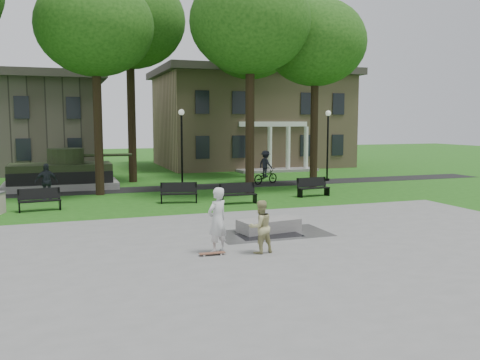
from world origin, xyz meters
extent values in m
plane|color=#1C5012|center=(0.00, 0.00, 0.00)|extent=(120.00, 120.00, 0.00)
cube|color=gray|center=(0.00, -5.00, 0.01)|extent=(22.00, 16.00, 0.02)
cube|color=black|center=(0.00, 12.00, 0.01)|extent=(44.00, 2.60, 0.01)
cube|color=#9E8460|center=(10.00, 26.00, 4.00)|extent=(16.00, 11.00, 8.00)
cube|color=#38332D|center=(10.00, 26.00, 8.30)|extent=(17.00, 12.00, 0.60)
cube|color=silver|center=(10.00, 20.50, 3.80)|extent=(6.00, 0.30, 0.40)
cube|color=#4C443D|center=(-11.00, 26.50, 3.60)|extent=(15.00, 10.00, 7.20)
cylinder|color=black|center=(-4.50, 10.50, 4.00)|extent=(0.48, 0.48, 8.00)
ellipsoid|color=#17420F|center=(-4.50, 10.50, 9.00)|extent=(6.20, 6.20, 5.27)
cylinder|color=black|center=(3.50, 8.50, 4.16)|extent=(0.50, 0.50, 8.32)
ellipsoid|color=#17420F|center=(3.50, 8.50, 9.36)|extent=(6.60, 6.60, 5.61)
cylinder|color=black|center=(8.00, 9.50, 3.84)|extent=(0.46, 0.46, 7.68)
ellipsoid|color=#17420F|center=(8.00, 9.50, 8.64)|extent=(6.00, 6.00, 5.10)
cylinder|color=black|center=(-2.00, 16.00, 4.64)|extent=(0.54, 0.54, 9.28)
ellipsoid|color=#17420F|center=(-2.00, 16.00, 10.44)|extent=(7.20, 7.20, 6.12)
cylinder|color=black|center=(6.50, 16.50, 4.32)|extent=(0.50, 0.50, 8.64)
ellipsoid|color=#17420F|center=(6.50, 16.50, 9.72)|extent=(6.40, 6.40, 5.44)
cylinder|color=black|center=(0.50, 12.30, 2.20)|extent=(0.12, 0.12, 4.40)
sphere|color=silver|center=(0.50, 12.30, 4.55)|extent=(0.36, 0.36, 0.36)
cylinder|color=black|center=(0.50, 12.30, 0.08)|extent=(0.32, 0.32, 0.16)
cylinder|color=black|center=(10.50, 12.30, 2.20)|extent=(0.12, 0.12, 4.40)
sphere|color=silver|center=(10.50, 12.30, 4.55)|extent=(0.36, 0.36, 0.36)
cylinder|color=black|center=(10.50, 12.30, 0.08)|extent=(0.32, 0.32, 0.16)
cube|color=gray|center=(-6.50, 14.00, 0.20)|extent=(6.50, 3.40, 0.40)
cube|color=#28311A|center=(-6.50, 14.00, 0.95)|extent=(5.80, 2.80, 1.10)
cube|color=black|center=(-6.50, 12.65, 0.75)|extent=(5.80, 0.35, 0.70)
cube|color=black|center=(-6.50, 15.35, 0.75)|extent=(5.80, 0.35, 0.70)
cylinder|color=#28311A|center=(-6.20, 14.00, 1.95)|extent=(2.10, 2.10, 0.90)
cylinder|color=#28311A|center=(-3.90, 14.00, 1.95)|extent=(3.20, 0.18, 0.18)
cube|color=black|center=(0.37, -1.90, 0.02)|extent=(2.20, 1.20, 0.00)
cube|color=gray|center=(0.59, -1.32, 0.24)|extent=(2.32, 1.32, 0.45)
cube|color=brown|center=(-2.27, -3.83, 0.06)|extent=(0.78, 0.22, 0.07)
imported|color=silver|center=(-2.03, -3.58, 1.02)|extent=(0.87, 0.77, 1.99)
imported|color=tan|center=(-0.82, -4.05, 0.82)|extent=(0.88, 0.74, 1.61)
imported|color=#21252D|center=(-7.20, 9.30, 0.94)|extent=(1.16, 0.60, 1.89)
imported|color=black|center=(5.90, 12.05, 0.51)|extent=(2.06, 1.34, 1.02)
imported|color=black|center=(5.90, 12.05, 1.30)|extent=(0.99, 1.25, 1.70)
cube|color=black|center=(-7.41, 6.10, 0.45)|extent=(1.84, 0.66, 0.05)
cube|color=black|center=(-7.41, 6.32, 0.75)|extent=(1.81, 0.36, 0.50)
cube|color=black|center=(-8.26, 6.10, 0.23)|extent=(0.11, 0.45, 0.45)
cube|color=black|center=(-6.56, 6.10, 0.23)|extent=(0.11, 0.45, 0.45)
cube|color=black|center=(-1.04, 6.28, 0.45)|extent=(1.85, 0.81, 0.05)
cube|color=black|center=(-1.04, 6.50, 0.75)|extent=(1.79, 0.52, 0.50)
cube|color=black|center=(-1.89, 6.28, 0.23)|extent=(0.15, 0.45, 0.45)
cube|color=black|center=(-0.19, 6.28, 0.23)|extent=(0.15, 0.45, 0.45)
cube|color=black|center=(1.63, 5.07, 0.45)|extent=(1.81, 0.48, 0.05)
cube|color=black|center=(1.63, 5.29, 0.75)|extent=(1.80, 0.18, 0.50)
cube|color=black|center=(0.78, 5.07, 0.23)|extent=(0.07, 0.45, 0.45)
cube|color=black|center=(2.48, 5.07, 0.23)|extent=(0.07, 0.45, 0.45)
cube|color=black|center=(6.25, 6.09, 0.45)|extent=(1.84, 0.62, 0.05)
cube|color=black|center=(6.25, 6.31, 0.75)|extent=(1.81, 0.33, 0.50)
cube|color=black|center=(5.40, 6.09, 0.23)|extent=(0.10, 0.45, 0.45)
cube|color=black|center=(7.10, 6.09, 0.23)|extent=(0.10, 0.45, 0.45)
camera|label=1|loc=(-6.35, -18.00, 3.95)|focal=38.00mm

